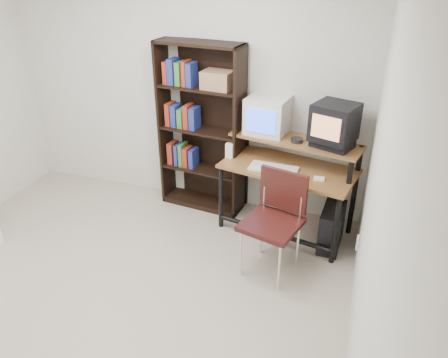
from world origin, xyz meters
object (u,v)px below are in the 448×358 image
(computer_desk, at_px, (289,169))
(crt_tv, at_px, (335,122))
(school_chair, at_px, (276,213))
(crt_monitor, at_px, (268,115))
(bookshelf, at_px, (202,127))
(pc_tower, at_px, (332,227))

(computer_desk, bearing_deg, crt_tv, 18.06)
(school_chair, bearing_deg, crt_monitor, 123.69)
(crt_tv, distance_m, bookshelf, 1.43)
(pc_tower, bearing_deg, crt_tv, 121.79)
(crt_monitor, relative_size, school_chair, 0.48)
(crt_tv, bearing_deg, pc_tower, -41.97)
(crt_monitor, xyz_separation_m, pc_tower, (0.77, -0.38, -0.95))
(crt_monitor, relative_size, bookshelf, 0.24)
(pc_tower, bearing_deg, school_chair, -130.66)
(school_chair, relative_size, bookshelf, 0.51)
(pc_tower, distance_m, bookshelf, 1.71)
(pc_tower, bearing_deg, crt_monitor, 157.28)
(computer_desk, relative_size, crt_monitor, 3.11)
(crt_monitor, bearing_deg, crt_tv, -7.95)
(crt_monitor, xyz_separation_m, crt_tv, (0.66, -0.18, 0.07))
(crt_monitor, bearing_deg, pc_tower, -18.79)
(crt_tv, xyz_separation_m, pc_tower, (0.11, -0.20, -1.01))
(crt_monitor, bearing_deg, bookshelf, -173.72)
(computer_desk, relative_size, bookshelf, 0.76)
(crt_tv, bearing_deg, computer_desk, -154.38)
(crt_monitor, height_order, pc_tower, crt_monitor)
(computer_desk, relative_size, school_chair, 1.50)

